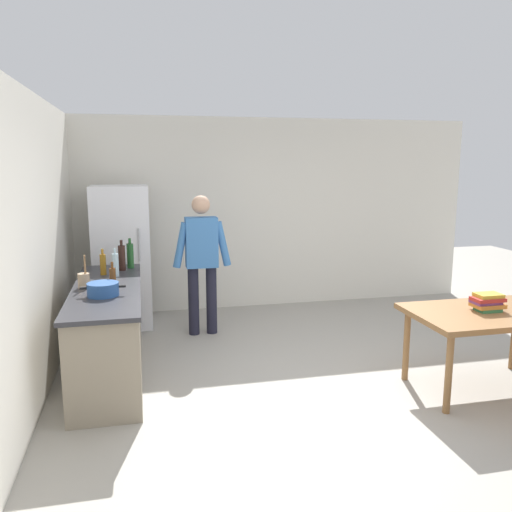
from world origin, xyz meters
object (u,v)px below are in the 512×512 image
Objects in this scene: person at (202,256)px; book_stack at (488,302)px; refrigerator at (122,257)px; cooking_pot at (103,289)px; bottle_oil_amber at (103,264)px; bottle_beer_brown at (113,278)px; bottle_wine_green at (130,255)px; bottle_wine_dark at (122,257)px; utensil_jar at (84,280)px; bottle_water_clear at (115,265)px; dining_table at (487,319)px.

person is 3.17m from book_stack.
refrigerator is 1.95m from cooking_pot.
bottle_oil_amber reaches higher than bottle_beer_brown.
bottle_wine_dark is at bearing -128.05° from bottle_wine_green.
bottle_water_clear is at bearing 58.91° from utensil_jar.
bottle_oil_amber is (-0.16, -1.03, 0.12)m from refrigerator.
refrigerator is at bearing 140.71° from dining_table.
bottle_wine_dark is at bearing 150.62° from book_stack.
bottle_wine_dark is at bearing 150.40° from dining_table.
dining_table is 4.88× the size of book_stack.
person reaches higher than bottle_wine_dark.
bottle_beer_brown is (-0.98, -1.15, 0.03)m from person.
person reaches higher than dining_table.
bottle_beer_brown reaches higher than book_stack.
utensil_jar reaches higher than cooking_pot.
book_stack reaches higher than dining_table.
dining_table is 5.00× the size of bottle_oil_amber.
bottle_wine_dark is at bearing 85.92° from bottle_beer_brown.
bottle_wine_dark is 0.14m from bottle_wine_green.
bottle_water_clear is 0.56m from bottle_beer_brown.
bottle_wine_green is 0.98m from bottle_beer_brown.
bottle_wine_green is at bearing 148.22° from dining_table.
bottle_water_clear is 1.15× the size of bottle_beer_brown.
person is at bearing -30.23° from refrigerator.
person is 5.93× the size of book_stack.
bottle_oil_amber is at bearing 93.36° from cooking_pot.
bottle_beer_brown is (-0.15, -0.97, -0.04)m from bottle_wine_green.
utensil_jar is at bearing -140.29° from person.
bottle_beer_brown is (-0.06, -0.86, -0.04)m from bottle_wine_dark.
bottle_wine_dark is at bearing 44.89° from bottle_oil_amber.
bottle_water_clear is at bearing -109.70° from bottle_wine_green.
person is 6.54× the size of bottle_beer_brown.
utensil_jar is (-3.60, 1.10, 0.31)m from dining_table.
book_stack is at bearing -25.50° from bottle_oil_amber.
utensil_jar is at bearing -100.82° from refrigerator.
refrigerator is at bearing 79.18° from utensil_jar.
dining_table is at bearing -25.13° from bottle_water_clear.
utensil_jar reaches higher than book_stack.
bottle_water_clear is at bearing 84.43° from cooking_pot.
utensil_jar is 0.58m from bottle_oil_amber.
bottle_wine_green is 1.21× the size of bottle_oil_amber.
cooking_pot is 0.26m from bottle_beer_brown.
dining_table is at bearing -31.78° from bottle_wine_green.
bottle_wine_green is at bearing 70.30° from bottle_water_clear.
bottle_beer_brown is at bearing -130.59° from person.
cooking_pot is 1.18× the size of bottle_wine_green.
book_stack is at bearing -31.57° from bottle_wine_green.
dining_table is 3.76m from bottle_wine_green.
bottle_water_clear is at bearing -91.47° from refrigerator.
refrigerator reaches higher than bottle_wine_dark.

